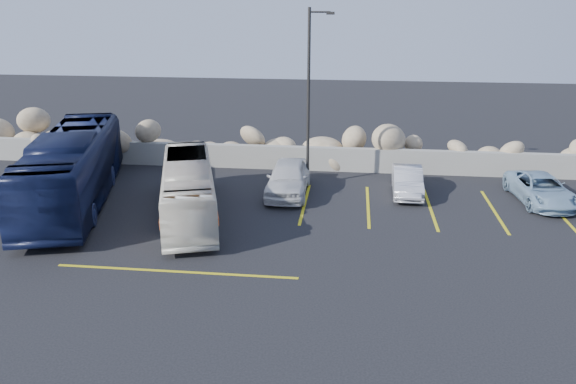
# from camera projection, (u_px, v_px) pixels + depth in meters

# --- Properties ---
(ground) EXTENTS (90.00, 90.00, 0.00)m
(ground) POSITION_uv_depth(u_px,v_px,m) (204.00, 276.00, 17.87)
(ground) COLOR black
(ground) RESTS_ON ground
(seawall) EXTENTS (60.00, 0.40, 1.20)m
(seawall) POSITION_uv_depth(u_px,v_px,m) (263.00, 157.00, 28.92)
(seawall) COLOR gray
(seawall) RESTS_ON ground
(riprap_pile) EXTENTS (54.00, 2.80, 2.60)m
(riprap_pile) POSITION_uv_depth(u_px,v_px,m) (267.00, 138.00, 29.81)
(riprap_pile) COLOR tan
(riprap_pile) RESTS_ON ground
(parking_lines) EXTENTS (18.16, 9.36, 0.01)m
(parking_lines) POSITION_uv_depth(u_px,v_px,m) (352.00, 218.00, 22.57)
(parking_lines) COLOR gold
(parking_lines) RESTS_ON ground
(lamppost) EXTENTS (1.14, 0.18, 8.00)m
(lamppost) POSITION_uv_depth(u_px,v_px,m) (310.00, 94.00, 25.07)
(lamppost) COLOR #2A2825
(lamppost) RESTS_ON ground
(vintage_bus) EXTENTS (4.20, 8.40, 2.28)m
(vintage_bus) POSITION_uv_depth(u_px,v_px,m) (188.00, 189.00, 22.43)
(vintage_bus) COLOR silver
(vintage_bus) RESTS_ON ground
(tour_coach) EXTENTS (5.39, 11.31, 3.07)m
(tour_coach) POSITION_uv_depth(u_px,v_px,m) (73.00, 168.00, 23.79)
(tour_coach) COLOR #101738
(tour_coach) RESTS_ON ground
(car_a) EXTENTS (1.78, 4.42, 1.50)m
(car_a) POSITION_uv_depth(u_px,v_px,m) (288.00, 178.00, 25.10)
(car_a) COLOR silver
(car_a) RESTS_ON ground
(car_b) EXTENTS (1.36, 3.67, 1.20)m
(car_b) POSITION_uv_depth(u_px,v_px,m) (407.00, 181.00, 25.15)
(car_b) COLOR silver
(car_b) RESTS_ON ground
(car_d) EXTENTS (2.41, 4.46, 1.19)m
(car_d) POSITION_uv_depth(u_px,v_px,m) (541.00, 189.00, 24.10)
(car_d) COLOR #88A8C1
(car_d) RESTS_ON ground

